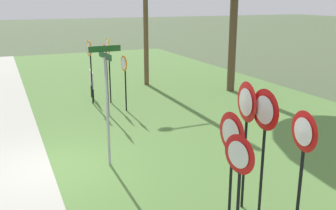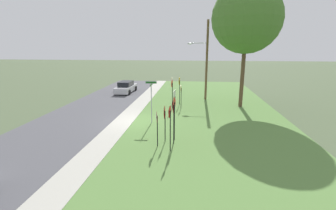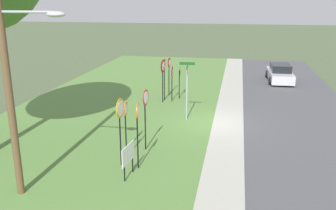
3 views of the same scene
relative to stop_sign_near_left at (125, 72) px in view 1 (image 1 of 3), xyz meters
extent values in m
plane|color=#4C5B3D|center=(4.38, -3.39, -1.60)|extent=(160.00, 160.00, 0.00)
cube|color=#ADAA9E|center=(4.38, -4.19, -1.57)|extent=(44.00, 1.60, 0.06)
cube|color=#567F3D|center=(4.38, 2.61, -1.58)|extent=(44.00, 12.00, 0.04)
cylinder|color=black|center=(0.00, 0.03, -0.59)|extent=(0.06, 0.06, 1.93)
cylinder|color=orange|center=(0.00, -0.01, 0.33)|extent=(0.60, 0.06, 0.60)
cylinder|color=white|center=(0.00, -0.03, 0.33)|extent=(0.47, 0.03, 0.47)
cylinder|color=black|center=(-1.43, -0.20, -0.35)|extent=(0.06, 0.06, 2.41)
cylinder|color=gold|center=(-1.43, -0.24, 0.79)|extent=(0.77, 0.09, 0.77)
cylinder|color=white|center=(-1.43, -0.26, 0.79)|extent=(0.60, 0.06, 0.60)
cylinder|color=black|center=(-1.58, -0.94, -0.37)|extent=(0.06, 0.06, 2.38)
cylinder|color=orange|center=(-1.58, -0.98, 0.78)|extent=(0.63, 0.08, 0.63)
cylinder|color=white|center=(-1.58, -1.00, 0.78)|extent=(0.49, 0.05, 0.49)
cylinder|color=black|center=(0.28, -0.77, -0.36)|extent=(0.06, 0.06, 2.40)
cylinder|color=red|center=(0.28, -0.81, 0.79)|extent=(0.67, 0.08, 0.68)
cylinder|color=white|center=(0.28, -0.82, 0.79)|extent=(0.53, 0.05, 0.53)
cylinder|color=black|center=(9.00, -0.84, -0.63)|extent=(0.06, 0.06, 1.85)
cone|color=red|center=(9.00, -0.88, 0.22)|extent=(0.68, 0.16, 0.69)
cone|color=silver|center=(9.00, -0.90, 0.22)|extent=(0.46, 0.11, 0.47)
cylinder|color=black|center=(8.23, -0.49, -0.59)|extent=(0.06, 0.06, 1.93)
cone|color=red|center=(8.23, -0.53, 0.29)|extent=(0.81, 0.05, 0.81)
cone|color=silver|center=(8.23, -0.55, 0.29)|extent=(0.55, 0.03, 0.55)
cylinder|color=black|center=(8.46, 0.05, -0.37)|extent=(0.06, 0.06, 2.38)
cone|color=red|center=(8.46, 0.01, 0.74)|extent=(0.78, 0.03, 0.78)
cone|color=white|center=(8.46, -0.01, 0.74)|extent=(0.53, 0.02, 0.53)
cylinder|color=black|center=(9.56, -0.04, -0.40)|extent=(0.06, 0.06, 2.32)
cone|color=red|center=(9.56, -0.08, 0.70)|extent=(0.67, 0.11, 0.67)
cone|color=white|center=(9.56, -0.11, 0.70)|extent=(0.45, 0.07, 0.45)
cylinder|color=black|center=(7.90, 0.05, -0.36)|extent=(0.06, 0.06, 2.39)
cone|color=red|center=(7.90, 0.01, 0.75)|extent=(0.81, 0.15, 0.81)
cone|color=silver|center=(7.90, -0.01, 0.75)|extent=(0.55, 0.10, 0.55)
cylinder|color=#9EA0A8|center=(4.68, -1.94, -0.14)|extent=(0.07, 0.07, 2.83)
cylinder|color=#9EA0A8|center=(4.68, -1.94, 1.29)|extent=(0.09, 0.09, 0.03)
cube|color=#19511E|center=(4.68, -1.94, 1.35)|extent=(0.96, 0.07, 0.15)
cube|color=#19511E|center=(4.68, -1.94, 1.52)|extent=(0.06, 0.82, 0.15)
cylinder|color=brown|center=(-4.16, 2.46, 2.59)|extent=(0.24, 0.24, 8.29)
cylinder|color=black|center=(-2.70, -0.74, -1.28)|extent=(0.05, 0.05, 0.55)
cylinder|color=black|center=(-1.93, -0.82, -1.28)|extent=(0.05, 0.05, 0.55)
cube|color=white|center=(-2.32, -0.78, -0.66)|extent=(1.10, 0.15, 0.70)
cylinder|color=brown|center=(-1.24, 5.67, 1.69)|extent=(0.36, 0.36, 6.49)
camera|label=1|loc=(13.84, -4.29, 2.70)|focal=40.64mm
camera|label=2|loc=(21.90, 1.16, 4.12)|focal=25.78mm
camera|label=3|loc=(-14.15, -4.53, 4.78)|focal=39.27mm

